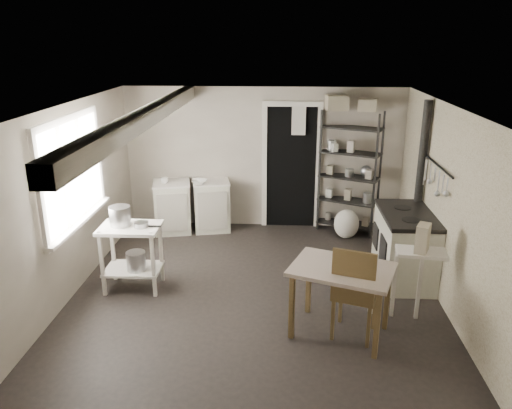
# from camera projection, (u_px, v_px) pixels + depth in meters

# --- Properties ---
(floor) EXTENTS (5.00, 5.00, 0.00)m
(floor) POSITION_uv_depth(u_px,v_px,m) (255.00, 297.00, 6.15)
(floor) COLOR black
(floor) RESTS_ON ground
(ceiling) EXTENTS (5.00, 5.00, 0.00)m
(ceiling) POSITION_uv_depth(u_px,v_px,m) (254.00, 109.00, 5.41)
(ceiling) COLOR silver
(ceiling) RESTS_ON wall_back
(wall_back) EXTENTS (4.50, 0.02, 2.30)m
(wall_back) POSITION_uv_depth(u_px,v_px,m) (264.00, 158.00, 8.14)
(wall_back) COLOR #B5AA9A
(wall_back) RESTS_ON ground
(wall_front) EXTENTS (4.50, 0.02, 2.30)m
(wall_front) POSITION_uv_depth(u_px,v_px,m) (232.00, 328.00, 3.41)
(wall_front) COLOR #B5AA9A
(wall_front) RESTS_ON ground
(wall_left) EXTENTS (0.02, 5.00, 2.30)m
(wall_left) POSITION_uv_depth(u_px,v_px,m) (65.00, 205.00, 5.90)
(wall_left) COLOR #B5AA9A
(wall_left) RESTS_ON ground
(wall_right) EXTENTS (0.02, 5.00, 2.30)m
(wall_right) POSITION_uv_depth(u_px,v_px,m) (452.00, 212.00, 5.65)
(wall_right) COLOR #B5AA9A
(wall_right) RESTS_ON ground
(window) EXTENTS (0.12, 1.76, 1.28)m
(window) POSITION_uv_depth(u_px,v_px,m) (71.00, 172.00, 5.98)
(window) COLOR white
(window) RESTS_ON wall_left
(doorway) EXTENTS (0.96, 0.10, 2.08)m
(doorway) POSITION_uv_depth(u_px,v_px,m) (291.00, 168.00, 8.14)
(doorway) COLOR white
(doorway) RESTS_ON ground
(ceiling_beam) EXTENTS (0.18, 5.00, 0.18)m
(ceiling_beam) POSITION_uv_depth(u_px,v_px,m) (146.00, 117.00, 5.51)
(ceiling_beam) COLOR white
(ceiling_beam) RESTS_ON ceiling
(wallpaper_panel) EXTENTS (0.01, 5.00, 2.30)m
(wallpaper_panel) POSITION_uv_depth(u_px,v_px,m) (451.00, 212.00, 5.65)
(wallpaper_panel) COLOR #BFB69B
(wallpaper_panel) RESTS_ON wall_right
(utensil_rail) EXTENTS (0.06, 1.20, 0.44)m
(utensil_rail) POSITION_uv_depth(u_px,v_px,m) (436.00, 165.00, 6.10)
(utensil_rail) COLOR #ADADAF
(utensil_rail) RESTS_ON wall_right
(prep_table) EXTENTS (0.74, 0.53, 0.84)m
(prep_table) POSITION_uv_depth(u_px,v_px,m) (133.00, 259.00, 6.25)
(prep_table) COLOR white
(prep_table) RESTS_ON ground
(stockpot) EXTENTS (0.33, 0.33, 0.28)m
(stockpot) POSITION_uv_depth(u_px,v_px,m) (120.00, 217.00, 6.11)
(stockpot) COLOR #ADADAF
(stockpot) RESTS_ON prep_table
(saucepan) EXTENTS (0.24, 0.24, 0.10)m
(saucepan) POSITION_uv_depth(u_px,v_px,m) (141.00, 226.00, 6.08)
(saucepan) COLOR #ADADAF
(saucepan) RESTS_ON prep_table
(bucket) EXTENTS (0.31, 0.31, 0.26)m
(bucket) POSITION_uv_depth(u_px,v_px,m) (136.00, 262.00, 6.20)
(bucket) COLOR #ADADAF
(bucket) RESTS_ON prep_table
(base_cabinets) EXTENTS (1.35, 0.79, 0.83)m
(base_cabinets) POSITION_uv_depth(u_px,v_px,m) (192.00, 203.00, 8.12)
(base_cabinets) COLOR beige
(base_cabinets) RESTS_ON ground
(mixing_bowl) EXTENTS (0.37, 0.37, 0.08)m
(mixing_bowl) POSITION_uv_depth(u_px,v_px,m) (199.00, 176.00, 7.85)
(mixing_bowl) COLOR white
(mixing_bowl) RESTS_ON base_cabinets
(counter_cup) EXTENTS (0.13, 0.13, 0.10)m
(counter_cup) POSITION_uv_depth(u_px,v_px,m) (164.00, 175.00, 7.86)
(counter_cup) COLOR white
(counter_cup) RESTS_ON base_cabinets
(shelf_rack) EXTENTS (1.00, 0.71, 1.97)m
(shelf_rack) POSITION_uv_depth(u_px,v_px,m) (349.00, 175.00, 7.95)
(shelf_rack) COLOR black
(shelf_rack) RESTS_ON ground
(shelf_jar) EXTENTS (0.12, 0.12, 0.19)m
(shelf_jar) POSITION_uv_depth(u_px,v_px,m) (335.00, 148.00, 7.84)
(shelf_jar) COLOR white
(shelf_jar) RESTS_ON shelf_rack
(storage_box_a) EXTENTS (0.35, 0.32, 0.22)m
(storage_box_a) POSITION_uv_depth(u_px,v_px,m) (336.00, 107.00, 7.63)
(storage_box_a) COLOR #BDB398
(storage_box_a) RESTS_ON shelf_rack
(storage_box_b) EXTENTS (0.33, 0.31, 0.18)m
(storage_box_b) POSITION_uv_depth(u_px,v_px,m) (367.00, 109.00, 7.57)
(storage_box_b) COLOR #BDB398
(storage_box_b) RESTS_ON shelf_rack
(stove) EXTENTS (0.65, 1.16, 0.91)m
(stove) POSITION_uv_depth(u_px,v_px,m) (404.00, 247.00, 6.49)
(stove) COLOR beige
(stove) RESTS_ON ground
(stovepipe) EXTENTS (0.14, 0.14, 1.47)m
(stovepipe) POSITION_uv_depth(u_px,v_px,m) (423.00, 152.00, 6.58)
(stovepipe) COLOR black
(stovepipe) RESTS_ON stove
(side_ledge) EXTENTS (0.57, 0.36, 0.83)m
(side_ledge) POSITION_uv_depth(u_px,v_px,m) (418.00, 284.00, 5.55)
(side_ledge) COLOR white
(side_ledge) RESTS_ON ground
(oats_box) EXTENTS (0.20, 0.24, 0.31)m
(oats_box) POSITION_uv_depth(u_px,v_px,m) (423.00, 236.00, 5.35)
(oats_box) COLOR #BDB398
(oats_box) RESTS_ON side_ledge
(work_table) EXTENTS (1.21, 1.03, 0.78)m
(work_table) POSITION_uv_depth(u_px,v_px,m) (340.00, 302.00, 5.28)
(work_table) COLOR #BDAFA1
(work_table) RESTS_ON ground
(table_cup) EXTENTS (0.13, 0.13, 0.09)m
(table_cup) POSITION_uv_depth(u_px,v_px,m) (364.00, 271.00, 5.02)
(table_cup) COLOR white
(table_cup) RESTS_ON work_table
(chair) EXTENTS (0.56, 0.58, 1.06)m
(chair) POSITION_uv_depth(u_px,v_px,m) (356.00, 294.00, 5.23)
(chair) COLOR brown
(chair) RESTS_ON ground
(flour_sack) EXTENTS (0.44, 0.39, 0.47)m
(flour_sack) POSITION_uv_depth(u_px,v_px,m) (346.00, 224.00, 7.86)
(flour_sack) COLOR silver
(flour_sack) RESTS_ON ground
(floor_crock) EXTENTS (0.12, 0.12, 0.14)m
(floor_crock) POSITION_uv_depth(u_px,v_px,m) (373.00, 306.00, 5.79)
(floor_crock) COLOR white
(floor_crock) RESTS_ON ground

